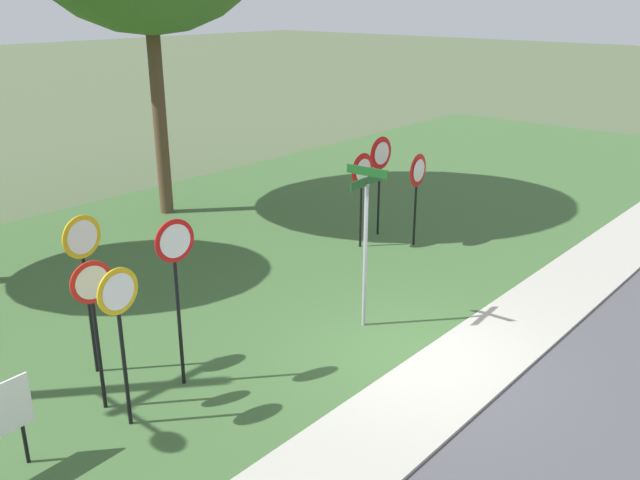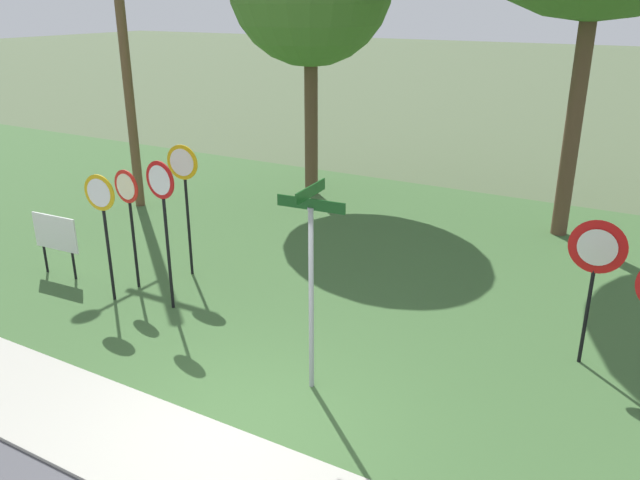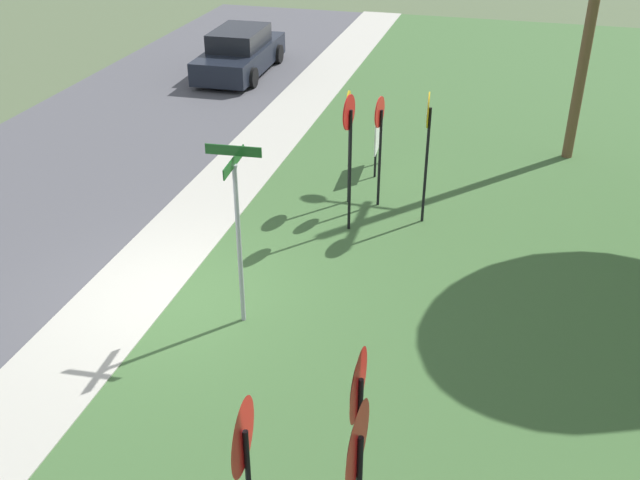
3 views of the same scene
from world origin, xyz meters
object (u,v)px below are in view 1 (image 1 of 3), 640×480
object	(u,v)px
stop_sign_near_left	(94,306)
stop_sign_far_left	(176,269)
yield_sign_near_right	(363,178)
street_name_post	(366,234)
yield_sign_near_left	(418,178)
stop_sign_near_right	(85,262)
stop_sign_far_center	(120,315)
yield_sign_far_left	(381,162)

from	to	relation	value
stop_sign_near_left	stop_sign_far_left	bearing A→B (deg)	-11.15
yield_sign_near_right	street_name_post	bearing A→B (deg)	-141.55
stop_sign_near_left	yield_sign_near_left	world-z (taller)	stop_sign_near_left
stop_sign_near_right	street_name_post	size ratio (longest dim) A/B	0.89
stop_sign_near_left	stop_sign_near_right	world-z (taller)	stop_sign_near_right
stop_sign_far_center	street_name_post	xyz separation A→B (m)	(4.54, -0.59, 0.06)
yield_sign_far_left	street_name_post	distance (m)	5.00
stop_sign_far_left	yield_sign_far_left	xyz separation A→B (m)	(7.56, 1.86, -0.06)
stop_sign_near_right	stop_sign_far_center	world-z (taller)	stop_sign_near_right
stop_sign_far_left	stop_sign_far_center	xyz separation A→B (m)	(-1.15, -0.28, -0.22)
stop_sign_near_left	yield_sign_near_right	distance (m)	7.85
stop_sign_far_center	yield_sign_far_left	bearing A→B (deg)	8.47
stop_sign_near_left	stop_sign_far_center	distance (m)	0.62
stop_sign_near_left	yield_sign_near_right	world-z (taller)	stop_sign_near_left
yield_sign_near_right	yield_sign_far_left	bearing A→B (deg)	12.18
stop_sign_far_left	stop_sign_near_right	bearing A→B (deg)	122.31
stop_sign_far_center	yield_sign_near_left	size ratio (longest dim) A/B	1.06
stop_sign_far_center	stop_sign_near_right	bearing A→B (deg)	68.42
stop_sign_near_right	yield_sign_near_right	world-z (taller)	stop_sign_near_right
stop_sign_far_left	yield_sign_near_right	bearing A→B (deg)	19.04
stop_sign_far_left	street_name_post	world-z (taller)	street_name_post
stop_sign_near_right	stop_sign_far_left	distance (m)	1.49
stop_sign_far_left	stop_sign_far_center	bearing A→B (deg)	-161.35
stop_sign_near_left	stop_sign_near_right	size ratio (longest dim) A/B	0.88
yield_sign_near_left	yield_sign_far_left	distance (m)	1.12
stop_sign_far_left	yield_sign_far_left	size ratio (longest dim) A/B	1.08
street_name_post	yield_sign_far_left	bearing A→B (deg)	28.99
yield_sign_near_right	street_name_post	world-z (taller)	street_name_post
stop_sign_near_left	yield_sign_near_left	xyz separation A→B (m)	(8.69, 0.42, 0.01)
stop_sign_near_left	yield_sign_far_left	xyz separation A→B (m)	(8.73, 1.52, 0.22)
stop_sign_near_right	stop_sign_far_left	bearing A→B (deg)	-69.09
stop_sign_far_center	stop_sign_far_left	bearing A→B (deg)	8.37
stop_sign_far_center	yield_sign_far_left	size ratio (longest dim) A/B	0.95
stop_sign_near_left	stop_sign_far_center	world-z (taller)	stop_sign_far_center
yield_sign_near_left	yield_sign_far_left	world-z (taller)	yield_sign_far_left
stop_sign_near_left	yield_sign_near_right	size ratio (longest dim) A/B	1.01
stop_sign_far_left	yield_sign_near_right	size ratio (longest dim) A/B	1.18
stop_sign_near_left	stop_sign_near_right	xyz separation A→B (m)	(0.48, 0.99, 0.25)
stop_sign_near_right	yield_sign_near_left	bearing A→B (deg)	-10.35
stop_sign_near_right	stop_sign_far_left	size ratio (longest dim) A/B	0.98
stop_sign_near_right	stop_sign_far_left	xyz separation A→B (m)	(0.69, -1.33, 0.03)
stop_sign_near_left	stop_sign_far_left	xyz separation A→B (m)	(1.16, -0.34, 0.28)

